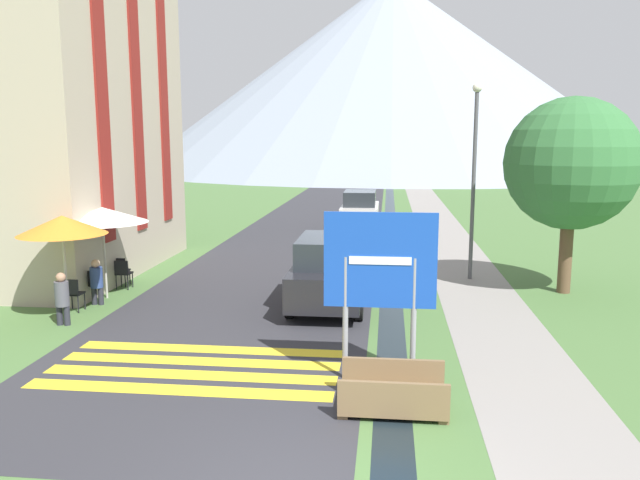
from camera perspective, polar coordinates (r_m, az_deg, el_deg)
ground_plane at (r=27.28m, az=3.93°, el=0.28°), size 160.00×160.00×0.00m
road at (r=37.34m, az=0.72°, el=2.77°), size 6.40×60.00×0.01m
footpath at (r=37.25m, az=10.11°, el=2.61°), size 2.20×60.00×0.01m
drainage_channel at (r=37.17m, az=6.41°, el=2.67°), size 0.60×60.00×0.00m
crosswalk_marking at (r=12.24m, az=-11.35°, el=-11.38°), size 5.44×2.54×0.01m
mountain_distant at (r=87.73m, az=6.59°, el=14.78°), size 69.37×69.37×25.30m
hotel_building at (r=21.69m, az=-23.28°, el=13.33°), size 5.85×9.15×11.29m
road_sign at (r=10.94m, az=5.50°, el=-3.01°), size 1.97×0.11×3.03m
footbridge at (r=10.34m, az=6.68°, el=-13.92°), size 1.70×1.10×0.65m
parked_car_near at (r=16.02m, az=0.85°, el=-2.85°), size 1.85×4.24×1.82m
parked_car_far at (r=29.52m, az=3.68°, el=2.76°), size 1.80×3.86×1.82m
cafe_chair_middle at (r=17.58m, az=-20.31°, el=-3.67°), size 0.40×0.40×0.85m
cafe_chair_near_right at (r=16.69m, az=-21.67°, el=-4.43°), size 0.40×0.40×0.85m
cafe_chair_far_right at (r=19.09m, az=-17.79°, el=-2.53°), size 0.40×0.40×0.85m
cafe_chair_far_left at (r=18.68m, az=-17.58°, el=-2.78°), size 0.40×0.40×0.85m
cafe_umbrella_front_orange at (r=15.72m, az=-22.51°, el=1.26°), size 2.04×2.04×2.51m
cafe_umbrella_middle_white at (r=17.51m, az=-19.27°, el=2.17°), size 2.38×2.38×2.47m
person_seated_far at (r=15.58m, az=-22.52°, el=-4.77°), size 0.32×0.32×1.25m
person_seated_near at (r=17.16m, az=-19.75°, el=-3.43°), size 0.32×0.32×1.20m
streetlamp at (r=19.32m, az=13.92°, el=6.52°), size 0.28×0.28×5.88m
tree_by_path at (r=18.36m, az=22.00°, el=6.46°), size 3.61×3.61×5.40m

